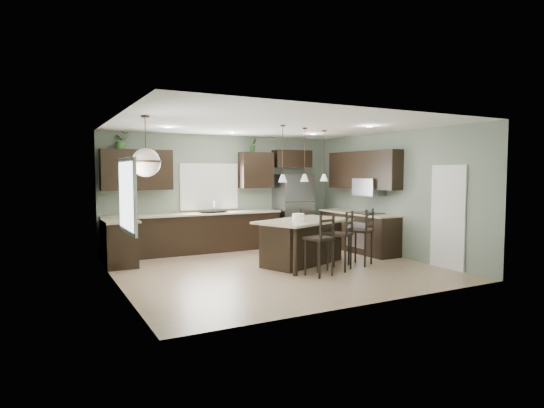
{
  "coord_description": "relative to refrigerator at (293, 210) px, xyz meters",
  "views": [
    {
      "loc": [
        -4.22,
        -7.77,
        1.9
      ],
      "look_at": [
        0.1,
        0.4,
        1.25
      ],
      "focal_mm": 30.0,
      "sensor_mm": 36.0,
      "label": 1
    }
  ],
  "objects": [
    {
      "name": "chandelier",
      "position": [
        -4.39,
        -2.81,
        1.39
      ],
      "size": [
        0.5,
        0.5,
        0.98
      ],
      "primitive_type": null,
      "color": "beige",
      "rests_on": "room_shell"
    },
    {
      "name": "plant_back_right",
      "position": [
        -1.08,
        0.13,
        1.65
      ],
      "size": [
        0.21,
        0.18,
        0.35
      ],
      "primitive_type": "imported",
      "rotation": [
        0.0,
        0.0,
        0.12
      ],
      "color": "#295224",
      "rests_on": "back_upper_right"
    },
    {
      "name": "faucet",
      "position": [
        -2.19,
        -0.02,
        0.16
      ],
      "size": [
        0.02,
        0.02,
        0.28
      ],
      "primitive_type": "cylinder",
      "color": "silver",
      "rests_on": "back_countertop"
    },
    {
      "name": "left_return_cabs",
      "position": [
        -4.49,
        -0.72,
        -0.48
      ],
      "size": [
        0.6,
        0.9,
        0.9
      ],
      "primitive_type": "cube",
      "color": "black",
      "rests_on": "ground"
    },
    {
      "name": "pendant_right",
      "position": [
        -0.45,
        -2.07,
        1.32
      ],
      "size": [
        0.17,
        0.17,
        1.1
      ],
      "primitive_type": null,
      "color": "white",
      "rests_on": "room_shell"
    },
    {
      "name": "window_left",
      "position": [
        -4.77,
        -3.22,
        0.62
      ],
      "size": [
        0.02,
        1.1,
        1.0
      ],
      "primitive_type": "cube",
      "color": "white",
      "rests_on": "room_shell"
    },
    {
      "name": "window_back",
      "position": [
        -2.19,
        0.32,
        0.62
      ],
      "size": [
        1.35,
        0.02,
        1.0
      ],
      "primitive_type": "cube",
      "color": "white",
      "rests_on": "room_shell"
    },
    {
      "name": "bar_stool_right",
      "position": [
        -0.11,
        -2.9,
        -0.34
      ],
      "size": [
        0.58,
        0.58,
        1.16
      ],
      "primitive_type": "cube",
      "rotation": [
        0.0,
        0.0,
        0.51
      ],
      "color": "black",
      "rests_on": "ground"
    },
    {
      "name": "left_return_countertop",
      "position": [
        -4.47,
        -0.72,
        -0.01
      ],
      "size": [
        0.66,
        0.96,
        0.04
      ],
      "primitive_type": "cube",
      "color": "#C1B492",
      "rests_on": "left_return_cabs"
    },
    {
      "name": "ground",
      "position": [
        -1.79,
        -2.42,
        -0.93
      ],
      "size": [
        6.0,
        6.0,
        0.0
      ],
      "primitive_type": "plane",
      "color": "#9E8466",
      "rests_on": "ground"
    },
    {
      "name": "room_shell",
      "position": [
        -1.79,
        -2.42,
        0.77
      ],
      "size": [
        6.0,
        6.0,
        6.0
      ],
      "color": "slate",
      "rests_on": "ground"
    },
    {
      "name": "serving_dish",
      "position": [
        -1.28,
        -2.39,
        0.07
      ],
      "size": [
        0.24,
        0.24,
        0.14
      ],
      "primitive_type": "cylinder",
      "color": "white",
      "rests_on": "kitchen_island"
    },
    {
      "name": "back_upper_left",
      "position": [
        -3.94,
        0.16,
        1.02
      ],
      "size": [
        1.55,
        0.34,
        0.9
      ],
      "primitive_type": "cube",
      "color": "black",
      "rests_on": "room_shell"
    },
    {
      "name": "fridge_header",
      "position": [
        0.06,
        0.16,
        1.32
      ],
      "size": [
        1.05,
        0.34,
        0.45
      ],
      "primitive_type": "cube",
      "color": "black",
      "rests_on": "room_shell"
    },
    {
      "name": "right_upper_cabs",
      "position": [
        1.04,
        -1.54,
        1.02
      ],
      "size": [
        0.34,
        2.35,
        0.9
      ],
      "primitive_type": "cube",
      "color": "black",
      "rests_on": "room_shell"
    },
    {
      "name": "back_countertop",
      "position": [
        -2.64,
        0.01,
        -0.01
      ],
      "size": [
        4.2,
        0.66,
        0.04
      ],
      "primitive_type": "cube",
      "color": "#C1B492",
      "rests_on": "back_lower_cabs"
    },
    {
      "name": "right_lower_cabs",
      "position": [
        0.91,
        -1.54,
        -0.48
      ],
      "size": [
        0.6,
        2.35,
        0.9
      ],
      "primitive_type": "cube",
      "color": "black",
      "rests_on": "ground"
    },
    {
      "name": "kitchen_island",
      "position": [
        -1.1,
        -2.32,
        -0.46
      ],
      "size": [
        2.31,
        1.81,
        0.92
      ],
      "primitive_type": "cube",
      "rotation": [
        0.0,
        0.0,
        0.37
      ],
      "color": "black",
      "rests_on": "ground"
    },
    {
      "name": "microwave",
      "position": [
        0.99,
        -1.82,
        0.62
      ],
      "size": [
        0.4,
        0.75,
        0.4
      ],
      "primitive_type": "cube",
      "color": "gray",
      "rests_on": "right_upper_cabs"
    },
    {
      "name": "cooktop",
      "position": [
        0.89,
        -1.82,
        0.02
      ],
      "size": [
        0.58,
        0.75,
        0.02
      ],
      "primitive_type": "cube",
      "color": "black",
      "rests_on": "right_countertop"
    },
    {
      "name": "plant_back_left",
      "position": [
        -4.27,
        0.13,
        1.66
      ],
      "size": [
        0.38,
        0.34,
        0.38
      ],
      "primitive_type": "imported",
      "rotation": [
        0.0,
        0.0,
        0.15
      ],
      "color": "#2E5525",
      "rests_on": "back_upper_left"
    },
    {
      "name": "right_countertop",
      "position": [
        0.89,
        -1.54,
        -0.01
      ],
      "size": [
        0.66,
        2.35,
        0.04
      ],
      "primitive_type": "cube",
      "color": "#C1B492",
      "rests_on": "right_lower_cabs"
    },
    {
      "name": "bar_stool_left",
      "position": [
        -1.42,
        -3.34,
        -0.36
      ],
      "size": [
        0.51,
        0.51,
        1.14
      ],
      "primitive_type": "cube",
      "rotation": [
        0.0,
        0.0,
        0.26
      ],
      "color": "black",
      "rests_on": "ground"
    },
    {
      "name": "refrigerator",
      "position": [
        0.0,
        0.0,
        0.0
      ],
      "size": [
        0.9,
        0.74,
        1.85
      ],
      "primitive_type": "cube",
      "color": "#96969E",
      "rests_on": "ground"
    },
    {
      "name": "back_upper_right",
      "position": [
        -0.99,
        0.16,
        1.02
      ],
      "size": [
        0.85,
        0.34,
        0.9
      ],
      "primitive_type": "cube",
      "color": "black",
      "rests_on": "room_shell"
    },
    {
      "name": "back_lower_cabs",
      "position": [
        -2.64,
        0.03,
        -0.48
      ],
      "size": [
        4.2,
        0.6,
        0.9
      ],
      "primitive_type": "cube",
      "color": "black",
      "rests_on": "ground"
    },
    {
      "name": "wall_oven_front",
      "position": [
        0.61,
        -1.82,
        -0.48
      ],
      "size": [
        0.01,
        0.72,
        0.6
      ],
      "primitive_type": "cube",
      "color": "gray",
      "rests_on": "right_lower_cabs"
    },
    {
      "name": "pendant_left",
      "position": [
        -1.75,
        -2.58,
        1.32
      ],
      "size": [
        0.17,
        0.17,
        1.1
      ],
      "primitive_type": null,
      "color": "silver",
      "rests_on": "room_shell"
    },
    {
      "name": "bar_stool_center",
      "position": [
        -0.79,
        -3.11,
        -0.35
      ],
      "size": [
        0.6,
        0.6,
        1.16
      ],
      "primitive_type": "cube",
      "rotation": [
        0.0,
        0.0,
        0.61
      ],
      "color": "black",
      "rests_on": "ground"
    },
    {
      "name": "pantry_door",
      "position": [
        1.19,
        -3.97,
        0.09
      ],
      "size": [
        0.04,
        0.82,
        2.04
      ],
      "primitive_type": "cube",
      "color": "white",
      "rests_on": "ground"
    },
    {
      "name": "pendant_center",
      "position": [
        -1.1,
        -2.32,
        1.32
      ],
      "size": [
        0.17,
        0.17,
        1.1
      ],
      "primitive_type": null,
      "color": "white",
      "rests_on": "room_shell"
    },
    {
      "name": "sink_inset",
      "position": [
        -2.19,
        0.01,
        0.01
      ],
      "size": [
        0.7,
        0.45,
        0.01
      ],
      "primitive_type": "cube",
      "color": "gray",
      "rests_on": "back_countertop"
    }
  ]
}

